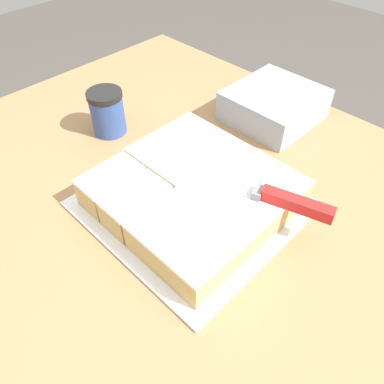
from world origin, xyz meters
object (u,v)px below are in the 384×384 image
knife (272,196)px  storage_box (274,105)px  cake_board (192,204)px  cake (194,192)px  coffee_cup (107,112)px

knife → storage_box: (-0.20, 0.29, -0.04)m
cake_board → cake: (0.00, 0.00, 0.03)m
knife → storage_box: size_ratio=1.58×
knife → storage_box: 0.35m
cake_board → cake: cake is taller
cake_board → cake: size_ratio=1.14×
cake → cake_board: bearing=-137.7°
storage_box → cake: bearing=-78.6°
cake_board → knife: size_ratio=1.12×
coffee_cup → storage_box: bearing=52.7°
cake_board → knife: knife is taller
cake_board → storage_box: storage_box is taller
storage_box → coffee_cup: bearing=-127.3°
cake → knife: bearing=24.2°
knife → coffee_cup: 0.44m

